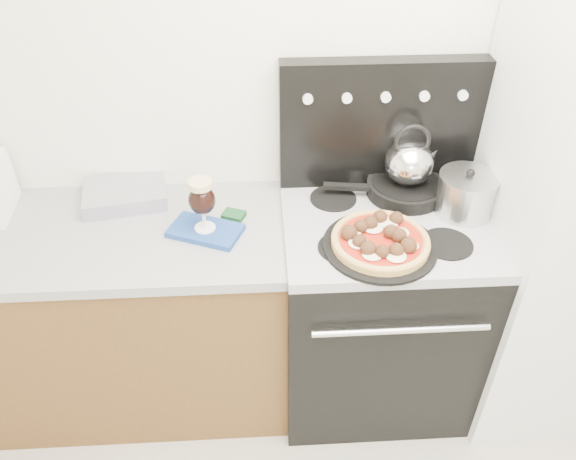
{
  "coord_description": "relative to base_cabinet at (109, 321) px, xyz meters",
  "views": [
    {
      "loc": [
        -0.38,
        -0.45,
        2.15
      ],
      "look_at": [
        -0.29,
        1.05,
        0.99
      ],
      "focal_mm": 35.0,
      "sensor_mm": 36.0,
      "label": 1
    }
  ],
  "objects": [
    {
      "name": "pizza_pan",
      "position": [
        1.05,
        -0.18,
        0.5
      ],
      "size": [
        0.41,
        0.41,
        0.01
      ],
      "primitive_type": "cylinder",
      "rotation": [
        0.0,
        0.0,
        0.03
      ],
      "color": "black",
      "rests_on": "cooktop"
    },
    {
      "name": "stock_pot",
      "position": [
        1.39,
        0.01,
        0.56
      ],
      "size": [
        0.24,
        0.24,
        0.15
      ],
      "primitive_type": "cylinder",
      "rotation": [
        0.0,
        0.0,
        0.16
      ],
      "color": "silver",
      "rests_on": "cooktop"
    },
    {
      "name": "skillet",
      "position": [
        1.21,
        0.14,
        0.52
      ],
      "size": [
        0.34,
        0.34,
        0.05
      ],
      "primitive_type": "cylinder",
      "rotation": [
        0.0,
        0.0,
        -0.14
      ],
      "color": "black",
      "rests_on": "cooktop"
    },
    {
      "name": "pizza",
      "position": [
        1.05,
        -0.18,
        0.53
      ],
      "size": [
        0.39,
        0.39,
        0.05
      ],
      "primitive_type": null,
      "rotation": [
        0.0,
        0.0,
        -0.19
      ],
      "color": "gold",
      "rests_on": "pizza_pan"
    },
    {
      "name": "foil_sheet",
      "position": [
        0.12,
        0.19,
        0.5
      ],
      "size": [
        0.34,
        0.28,
        0.06
      ],
      "primitive_type": "cube",
      "rotation": [
        0.0,
        0.0,
        0.18
      ],
      "color": "silver",
      "rests_on": "countertop"
    },
    {
      "name": "cooktop",
      "position": [
        1.1,
        -0.02,
        0.47
      ],
      "size": [
        0.76,
        0.65,
        0.04
      ],
      "primitive_type": "cube",
      "color": "#ADADB2",
      "rests_on": "stove_body"
    },
    {
      "name": "beer_glass",
      "position": [
        0.44,
        -0.04,
        0.59
      ],
      "size": [
        0.1,
        0.1,
        0.2
      ],
      "primitive_type": null,
      "rotation": [
        0.0,
        0.0,
        0.1
      ],
      "color": "black",
      "rests_on": "oven_mitt"
    },
    {
      "name": "countertop",
      "position": [
        0.0,
        0.0,
        0.45
      ],
      "size": [
        1.48,
        0.63,
        0.04
      ],
      "primitive_type": "cube",
      "color": "#99999B",
      "rests_on": "base_cabinet"
    },
    {
      "name": "room_shell",
      "position": [
        1.02,
        -0.91,
        0.82
      ],
      "size": [
        3.52,
        3.01,
        2.52
      ],
      "color": "#B2AB9F",
      "rests_on": "ground"
    },
    {
      "name": "stove_body",
      "position": [
        1.1,
        -0.02,
        0.01
      ],
      "size": [
        0.76,
        0.65,
        0.88
      ],
      "primitive_type": "cube",
      "color": "black",
      "rests_on": "ground"
    },
    {
      "name": "oven_mitt",
      "position": [
        0.44,
        -0.04,
        0.48
      ],
      "size": [
        0.29,
        0.23,
        0.02
      ],
      "primitive_type": "cube",
      "rotation": [
        0.0,
        0.0,
        -0.39
      ],
      "color": "navy",
      "rests_on": "countertop"
    },
    {
      "name": "tea_kettle",
      "position": [
        1.21,
        0.14,
        0.65
      ],
      "size": [
        0.22,
        0.22,
        0.21
      ],
      "primitive_type": null,
      "rotation": [
        0.0,
        0.0,
        0.19
      ],
      "color": "silver",
      "rests_on": "skillet"
    },
    {
      "name": "base_cabinet",
      "position": [
        0.0,
        0.0,
        0.0
      ],
      "size": [
        1.45,
        0.6,
        0.86
      ],
      "primitive_type": "cube",
      "color": "brown",
      "rests_on": "ground"
    },
    {
      "name": "backguard",
      "position": [
        1.1,
        0.25,
        0.74
      ],
      "size": [
        0.76,
        0.08,
        0.5
      ],
      "primitive_type": "cube",
      "color": "black",
      "rests_on": "cooktop"
    }
  ]
}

